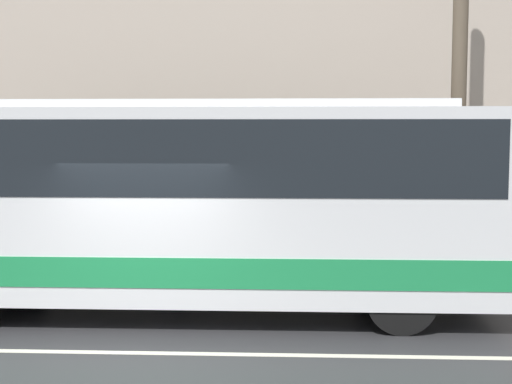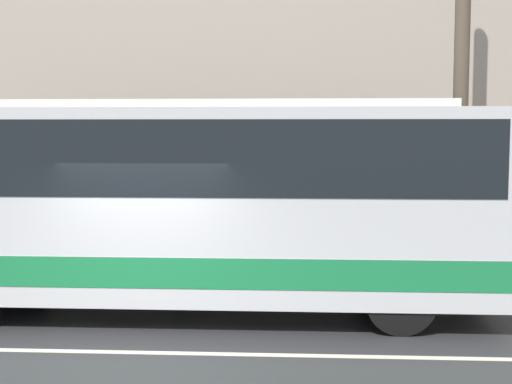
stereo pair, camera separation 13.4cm
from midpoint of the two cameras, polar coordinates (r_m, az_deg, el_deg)
ground_plane at (r=9.94m, az=-10.39°, el=-12.55°), size 60.00×60.00×0.00m
sidewalk at (r=15.19m, az=-5.65°, el=-6.00°), size 60.00×3.06×0.17m
building_facade at (r=16.82m, az=-4.98°, el=15.05°), size 60.00×0.35×12.24m
lane_stripe at (r=9.94m, az=-10.39°, el=-12.53°), size 54.00×0.14×0.01m
transit_bus at (r=11.67m, az=-7.65°, el=-0.20°), size 10.56×2.58×3.43m
utility_pole_near at (r=14.39m, az=15.72°, el=10.51°), size 0.29×0.29×8.47m
pedestrian_waiting at (r=16.17m, az=-7.37°, el=-2.06°), size 0.36×0.36×1.77m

